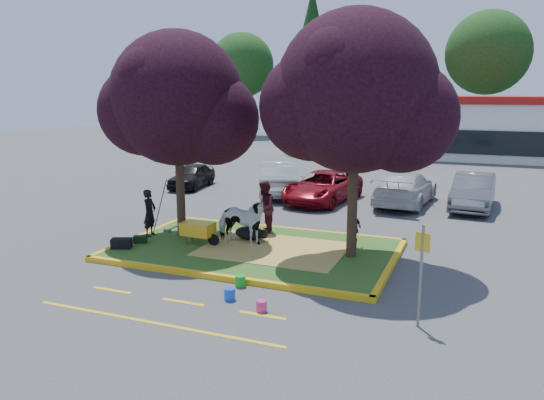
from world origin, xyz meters
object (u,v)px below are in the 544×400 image
at_px(sign_post, 421,266).
at_px(car_black, 192,176).
at_px(bucket_blue, 230,294).
at_px(bucket_green, 240,281).
at_px(car_silver, 280,178).
at_px(cow, 241,222).
at_px(bucket_pink, 261,306).
at_px(handler, 150,213).
at_px(wheelbarrow, 198,229).
at_px(calf, 250,233).

height_order(sign_post, car_black, sign_post).
height_order(bucket_blue, car_black, car_black).
distance_m(bucket_green, car_silver, 12.09).
relative_size(cow, bucket_pink, 6.66).
distance_m(bucket_pink, bucket_blue, 1.01).
relative_size(handler, bucket_blue, 5.42).
xyz_separation_m(handler, sign_post, (8.90, -3.44, 0.40)).
bearing_deg(car_black, cow, -59.11).
bearing_deg(handler, sign_post, -116.00).
distance_m(sign_post, bucket_pink, 3.55).
relative_size(bucket_green, bucket_pink, 1.10).
relative_size(handler, wheelbarrow, 0.86).
height_order(wheelbarrow, bucket_green, wheelbarrow).
bearing_deg(wheelbarrow, bucket_green, -41.53).
distance_m(handler, car_black, 9.62).
height_order(cow, bucket_pink, cow).
relative_size(cow, car_silver, 0.35).
xyz_separation_m(bucket_pink, car_silver, (-4.43, 12.81, 0.66)).
distance_m(cow, car_black, 11.07).
bearing_deg(wheelbarrow, handler, 174.91).
relative_size(cow, bucket_blue, 6.05).
bearing_deg(sign_post, wheelbarrow, 172.99).
xyz_separation_m(calf, bucket_blue, (1.42, -4.35, -0.23)).
distance_m(cow, bucket_green, 3.28).
relative_size(sign_post, bucket_pink, 8.44).
relative_size(bucket_green, car_silver, 0.06).
relative_size(wheelbarrow, bucket_green, 6.32).
bearing_deg(calf, car_silver, 100.96).
bearing_deg(bucket_pink, calf, 116.79).
xyz_separation_m(bucket_green, bucket_blue, (0.13, -0.87, -0.00)).
height_order(handler, bucket_green, handler).
xyz_separation_m(calf, car_silver, (-2.06, 8.11, 0.43)).
bearing_deg(handler, bucket_pink, -130.07).
height_order(cow, wheelbarrow, cow).
relative_size(calf, bucket_green, 3.54).
xyz_separation_m(bucket_green, car_black, (-8.13, 11.65, 0.46)).
distance_m(bucket_green, bucket_blue, 0.88).
distance_m(bucket_blue, car_silver, 12.96).
height_order(calf, bucket_pink, calf).
distance_m(calf, car_black, 10.65).
bearing_deg(wheelbarrow, bucket_blue, -48.67).
distance_m(calf, car_silver, 8.38).
height_order(handler, wheelbarrow, handler).
bearing_deg(car_silver, calf, 85.09).
bearing_deg(car_silver, handler, 63.36).
distance_m(cow, sign_post, 6.79).
bearing_deg(car_black, bucket_pink, -61.33).
relative_size(calf, handler, 0.65).
height_order(handler, bucket_blue, handler).
xyz_separation_m(car_black, car_silver, (4.79, -0.05, 0.19)).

